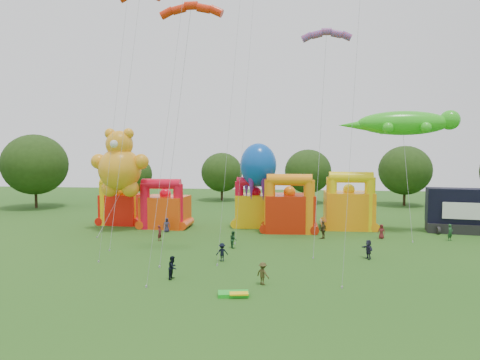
# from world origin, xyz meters

# --- Properties ---
(ground) EXTENTS (160.00, 160.00, 0.00)m
(ground) POSITION_xyz_m (0.00, 0.00, 0.00)
(ground) COLOR #235217
(ground) RESTS_ON ground
(tree_ring) EXTENTS (121.23, 123.31, 12.07)m
(tree_ring) POSITION_xyz_m (-1.15, 0.60, 6.26)
(tree_ring) COLOR #352314
(tree_ring) RESTS_ON ground
(bouncy_castle_0) EXTENTS (4.90, 4.01, 6.01)m
(bouncy_castle_0) POSITION_xyz_m (-16.65, 29.30, 2.29)
(bouncy_castle_0) COLOR red
(bouncy_castle_0) RESTS_ON ground
(bouncy_castle_1) EXTENTS (5.69, 4.77, 6.07)m
(bouncy_castle_1) POSITION_xyz_m (-10.39, 27.64, 2.30)
(bouncy_castle_1) COLOR #F2450D
(bouncy_castle_1) RESTS_ON ground
(bouncy_castle_2) EXTENTS (4.90, 4.00, 6.22)m
(bouncy_castle_2) POSITION_xyz_m (0.56, 29.55, 2.37)
(bouncy_castle_2) COLOR yellow
(bouncy_castle_2) RESTS_ON ground
(bouncy_castle_3) EXTENTS (6.00, 4.95, 6.79)m
(bouncy_castle_3) POSITION_xyz_m (4.78, 26.93, 2.56)
(bouncy_castle_3) COLOR red
(bouncy_castle_3) RESTS_ON ground
(bouncy_castle_4) EXTENTS (5.70, 4.60, 6.96)m
(bouncy_castle_4) POSITION_xyz_m (11.89, 29.54, 2.63)
(bouncy_castle_4) COLOR orange
(bouncy_castle_4) RESTS_ON ground
(stage_trailer) EXTENTS (8.35, 4.26, 5.13)m
(stage_trailer) POSITION_xyz_m (24.68, 28.66, 2.47)
(stage_trailer) COLOR black
(stage_trailer) RESTS_ON ground
(teddy_bear_kite) EXTENTS (6.97, 7.09, 12.12)m
(teddy_bear_kite) POSITION_xyz_m (-15.03, 24.94, 7.10)
(teddy_bear_kite) COLOR orange
(teddy_bear_kite) RESTS_ON ground
(gecko_kite) EXTENTS (13.28, 7.53, 14.02)m
(gecko_kite) POSITION_xyz_m (17.47, 27.40, 11.72)
(gecko_kite) COLOR green
(gecko_kite) RESTS_ON ground
(octopus_kite) EXTENTS (5.81, 5.41, 10.39)m
(octopus_kite) POSITION_xyz_m (1.61, 27.74, 5.62)
(octopus_kite) COLOR #0B49AF
(octopus_kite) RESTS_ON ground
(parafoil_kites) EXTENTS (23.53, 11.70, 26.81)m
(parafoil_kites) POSITION_xyz_m (-2.75, 16.24, 11.87)
(parafoil_kites) COLOR red
(parafoil_kites) RESTS_ON ground
(diamond_kites) EXTENTS (22.26, 20.90, 37.04)m
(diamond_kites) POSITION_xyz_m (-1.02, 14.19, 15.98)
(diamond_kites) COLOR red
(diamond_kites) RESTS_ON ground
(folded_kite_bundle) EXTENTS (2.15, 1.37, 0.31)m
(folded_kite_bundle) POSITION_xyz_m (1.43, 4.20, 0.14)
(folded_kite_bundle) COLOR green
(folded_kite_bundle) RESTS_ON ground
(spectator_0) EXTENTS (0.92, 0.71, 1.65)m
(spectator_0) POSITION_xyz_m (-9.27, 24.73, 0.83)
(spectator_0) COLOR #29253E
(spectator_0) RESTS_ON ground
(spectator_1) EXTENTS (0.50, 0.66, 1.62)m
(spectator_1) POSITION_xyz_m (-8.61, 20.04, 0.81)
(spectator_1) COLOR #55181E
(spectator_1) RESTS_ON ground
(spectator_2) EXTENTS (0.87, 0.97, 1.64)m
(spectator_2) POSITION_xyz_m (-0.52, 17.79, 0.82)
(spectator_2) COLOR #183D1F
(spectator_2) RESTS_ON ground
(spectator_3) EXTENTS (1.14, 0.84, 1.58)m
(spectator_3) POSITION_xyz_m (-0.78, 12.67, 0.79)
(spectator_3) COLOR black
(spectator_3) RESTS_ON ground
(spectator_4) EXTENTS (1.01, 1.20, 1.93)m
(spectator_4) POSITION_xyz_m (8.43, 23.19, 0.96)
(spectator_4) COLOR #46381C
(spectator_4) RESTS_ON ground
(spectator_5) EXTENTS (1.04, 1.63, 1.68)m
(spectator_5) POSITION_xyz_m (11.75, 15.08, 0.84)
(spectator_5) COLOR #222137
(spectator_5) RESTS_ON ground
(spectator_6) EXTENTS (0.89, 0.76, 1.55)m
(spectator_6) POSITION_xyz_m (14.62, 24.00, 0.78)
(spectator_6) COLOR maroon
(spectator_6) RESTS_ON ground
(spectator_7) EXTENTS (0.76, 0.72, 1.75)m
(spectator_7) POSITION_xyz_m (21.57, 23.88, 0.87)
(spectator_7) COLOR #1C4623
(spectator_7) RESTS_ON ground
(spectator_8) EXTENTS (0.74, 0.90, 1.71)m
(spectator_8) POSITION_xyz_m (-3.55, 7.29, 0.85)
(spectator_8) COLOR black
(spectator_8) RESTS_ON ground
(spectator_9) EXTENTS (1.19, 1.09, 1.60)m
(spectator_9) POSITION_xyz_m (3.12, 6.75, 0.80)
(spectator_9) COLOR #3F3819
(spectator_9) RESTS_ON ground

